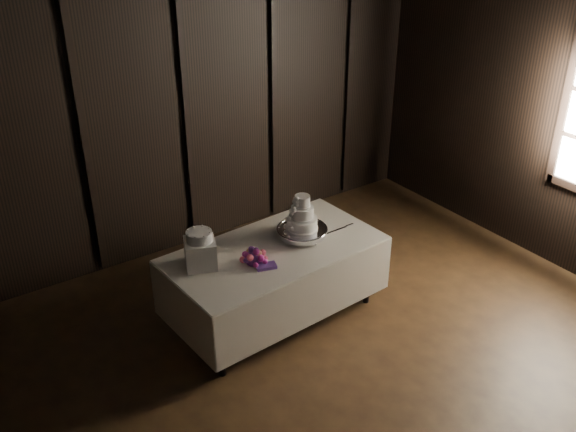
{
  "coord_description": "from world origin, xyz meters",
  "views": [
    {
      "loc": [
        -2.77,
        -2.43,
        3.78
      ],
      "look_at": [
        0.12,
        1.76,
        1.05
      ],
      "focal_mm": 40.0,
      "sensor_mm": 36.0,
      "label": 1
    }
  ],
  "objects": [
    {
      "name": "small_cake",
      "position": [
        -0.72,
        1.88,
        1.05
      ],
      "size": [
        0.23,
        0.23,
        0.09
      ],
      "primitive_type": "cylinder",
      "rotation": [
        0.0,
        0.0,
        0.04
      ],
      "color": "white",
      "rests_on": "box_pedestal"
    },
    {
      "name": "cake_stand",
      "position": [
        0.3,
        1.79,
        0.81
      ],
      "size": [
        0.59,
        0.59,
        0.09
      ],
      "primitive_type": "cylinder",
      "rotation": [
        0.0,
        0.0,
        0.26
      ],
      "color": "silver",
      "rests_on": "display_table"
    },
    {
      "name": "bouquet",
      "position": [
        -0.32,
        1.65,
        0.82
      ],
      "size": [
        0.39,
        0.45,
        0.18
      ],
      "primitive_type": null,
      "rotation": [
        0.0,
        0.0,
        -0.3
      ],
      "color": "#C9475C",
      "rests_on": "display_table"
    },
    {
      "name": "wedding_cake",
      "position": [
        0.27,
        1.77,
        0.98
      ],
      "size": [
        0.32,
        0.28,
        0.34
      ],
      "rotation": [
        0.0,
        0.0,
        -0.11
      ],
      "color": "white",
      "rests_on": "cake_stand"
    },
    {
      "name": "box_pedestal",
      "position": [
        -0.72,
        1.88,
        0.89
      ],
      "size": [
        0.34,
        0.34,
        0.25
      ],
      "primitive_type": "cube",
      "rotation": [
        0.0,
        0.0,
        -0.38
      ],
      "color": "white",
      "rests_on": "display_table"
    },
    {
      "name": "cake_knife",
      "position": [
        0.61,
        1.69,
        0.77
      ],
      "size": [
        0.37,
        0.03,
        0.01
      ],
      "primitive_type": "cube",
      "rotation": [
        0.0,
        0.0,
        0.0
      ],
      "color": "silver",
      "rests_on": "display_table"
    },
    {
      "name": "display_table",
      "position": [
        -0.03,
        1.76,
        0.42
      ],
      "size": [
        2.05,
        1.16,
        0.76
      ],
      "rotation": [
        0.0,
        0.0,
        0.06
      ],
      "color": "silver",
      "rests_on": "ground"
    },
    {
      "name": "room",
      "position": [
        0.0,
        0.0,
        1.5
      ],
      "size": [
        6.08,
        7.08,
        3.08
      ],
      "color": "black",
      "rests_on": "ground"
    }
  ]
}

